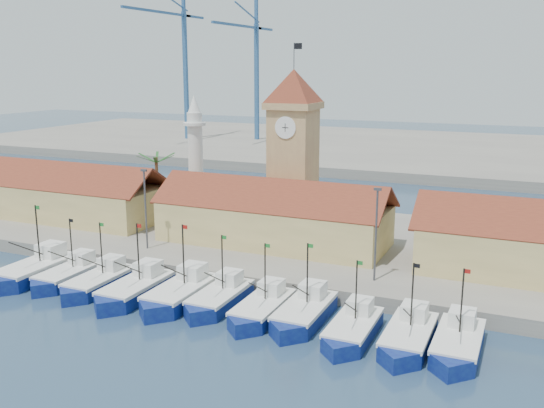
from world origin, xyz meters
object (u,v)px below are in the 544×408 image
at_px(boat_5, 218,299).
at_px(minaret, 196,156).
at_px(clock_tower, 293,147).
at_px(boat_0, 34,272).

height_order(boat_5, minaret, minaret).
xyz_separation_m(boat_5, minaret, (-16.75, 24.59, 9.01)).
relative_size(clock_tower, minaret, 1.39).
xyz_separation_m(clock_tower, minaret, (-15.00, 2.00, -2.23)).
xyz_separation_m(boat_0, clock_tower, (19.25, 23.75, 11.12)).
xyz_separation_m(boat_5, clock_tower, (-1.75, 22.58, 11.24)).
relative_size(boat_0, minaret, 0.66).
bearing_deg(minaret, clock_tower, -7.61).
xyz_separation_m(boat_0, boat_5, (21.00, 1.17, -0.12)).
bearing_deg(clock_tower, boat_0, -129.03).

